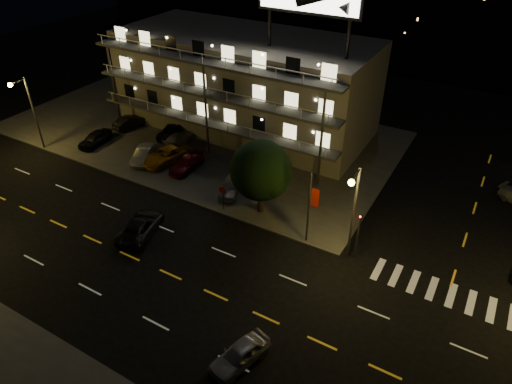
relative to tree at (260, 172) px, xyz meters
The scene contains 21 objects.
ground 10.79m from the tree, 89.30° to the right, with size 140.00×140.00×0.00m, color black.
curb_nw 17.60m from the tree, 144.14° to the left, with size 44.00×24.00×0.15m, color #3B3B39.
motel 17.08m from the tree, 125.22° to the left, with size 28.00×13.80×18.10m.
streetlight_nw 25.97m from the tree, behind, with size 0.44×1.92×8.00m.
streetlight_nc 8.90m from the tree, 13.27° to the right, with size 0.44×1.92×8.00m.
signal_nw 9.37m from the tree, ahead, with size 0.20×0.27×4.60m.
banner_north 5.48m from the tree, 16.77° to the right, with size 0.83×0.16×6.40m.
stop_sign 4.01m from the tree, 154.10° to the right, with size 0.91×0.11×2.61m.
tree is the anchor object (origin of this frame).
lot_car_0 21.84m from the tree, behind, with size 1.69×4.21×1.43m, color black.
lot_car_1 15.10m from the tree, behind, with size 1.45×4.16×1.37m, color gray.
lot_car_2 13.11m from the tree, 168.56° to the left, with size 2.46×5.33×1.48m, color #C48312.
lot_car_3 10.60m from the tree, 165.85° to the left, with size 1.79×4.39×1.27m, color #600D14.
lot_car_4 5.12m from the tree, 163.37° to the left, with size 1.61×4.00×1.36m, color gray.
lot_car_5 22.43m from the tree, 162.31° to the left, with size 1.47×4.21×1.39m, color black.
lot_car_6 17.52m from the tree, 154.06° to the left, with size 2.34×5.08×1.41m, color black.
lot_car_7 15.49m from the tree, 155.42° to the left, with size 1.76×4.34×1.26m, color gray.
lot_car_8 9.63m from the tree, 128.16° to the left, with size 1.65×4.10×1.40m, color black.
lot_car_9 9.27m from the tree, 123.62° to the left, with size 1.45×4.15×1.37m, color #600D14.
road_car_east 15.45m from the tree, 64.89° to the right, with size 1.62×4.04×1.38m, color gray.
road_car_west 10.71m from the tree, 133.10° to the right, with size 2.41×5.22×1.45m, color black.
Camera 1 is at (15.57, -17.83, 23.73)m, focal length 32.00 mm.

